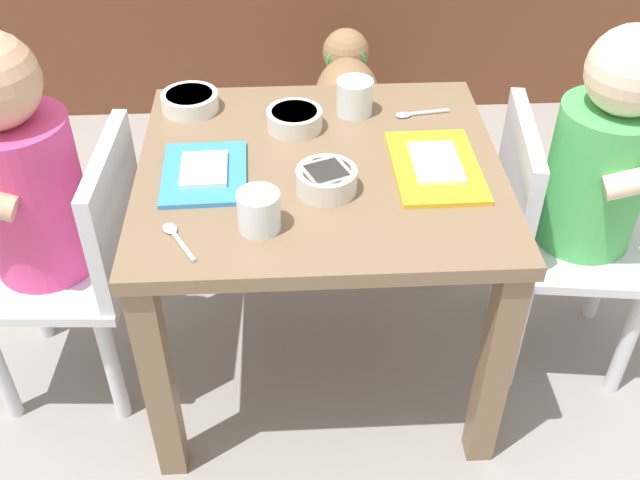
% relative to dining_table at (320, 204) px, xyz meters
% --- Properties ---
extents(ground_plane, '(7.00, 7.00, 0.00)m').
position_rel_dining_table_xyz_m(ground_plane, '(0.00, 0.00, -0.37)').
color(ground_plane, gray).
extents(dining_table, '(0.59, 0.54, 0.45)m').
position_rel_dining_table_xyz_m(dining_table, '(0.00, 0.00, 0.00)').
color(dining_table, '#7A6047').
rests_on(dining_table, ground).
extents(seated_child_left, '(0.29, 0.29, 0.70)m').
position_rel_dining_table_xyz_m(seated_child_left, '(-0.46, -0.02, 0.06)').
color(seated_child_left, silver).
rests_on(seated_child_left, ground).
extents(seated_child_right, '(0.31, 0.31, 0.68)m').
position_rel_dining_table_xyz_m(seated_child_right, '(0.46, -0.00, 0.05)').
color(seated_child_right, silver).
rests_on(seated_child_right, ground).
extents(dog, '(0.18, 0.42, 0.33)m').
position_rel_dining_table_xyz_m(dog, '(0.10, 0.66, -0.15)').
color(dog, olive).
rests_on(dog, ground).
extents(food_tray_left, '(0.14, 0.18, 0.02)m').
position_rel_dining_table_xyz_m(food_tray_left, '(-0.18, -0.02, 0.09)').
color(food_tray_left, '#388CD8').
rests_on(food_tray_left, dining_table).
extents(food_tray_right, '(0.14, 0.21, 0.02)m').
position_rel_dining_table_xyz_m(food_tray_right, '(0.18, -0.02, 0.09)').
color(food_tray_right, gold).
rests_on(food_tray_right, dining_table).
extents(water_cup_left, '(0.06, 0.06, 0.06)m').
position_rel_dining_table_xyz_m(water_cup_left, '(-0.10, -0.16, 0.11)').
color(water_cup_left, white).
rests_on(water_cup_left, dining_table).
extents(water_cup_right, '(0.06, 0.06, 0.06)m').
position_rel_dining_table_xyz_m(water_cup_right, '(0.07, 0.16, 0.11)').
color(water_cup_right, white).
rests_on(water_cup_right, dining_table).
extents(cereal_bowl_right_side, '(0.10, 0.10, 0.03)m').
position_rel_dining_table_xyz_m(cereal_bowl_right_side, '(-0.04, 0.12, 0.10)').
color(cereal_bowl_right_side, silver).
rests_on(cereal_bowl_right_side, dining_table).
extents(veggie_bowl_near, '(0.10, 0.10, 0.03)m').
position_rel_dining_table_xyz_m(veggie_bowl_near, '(-0.22, 0.19, 0.10)').
color(veggie_bowl_near, white).
rests_on(veggie_bowl_near, dining_table).
extents(cereal_bowl_left_side, '(0.09, 0.09, 0.04)m').
position_rel_dining_table_xyz_m(cereal_bowl_left_side, '(0.01, -0.07, 0.10)').
color(cereal_bowl_left_side, silver).
rests_on(cereal_bowl_left_side, dining_table).
extents(spoon_by_left_tray, '(0.06, 0.09, 0.01)m').
position_rel_dining_table_xyz_m(spoon_by_left_tray, '(-0.21, -0.18, 0.08)').
color(spoon_by_left_tray, silver).
rests_on(spoon_by_left_tray, dining_table).
extents(spoon_by_right_tray, '(0.10, 0.03, 0.01)m').
position_rel_dining_table_xyz_m(spoon_by_right_tray, '(0.18, 0.15, 0.08)').
color(spoon_by_right_tray, silver).
rests_on(spoon_by_right_tray, dining_table).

